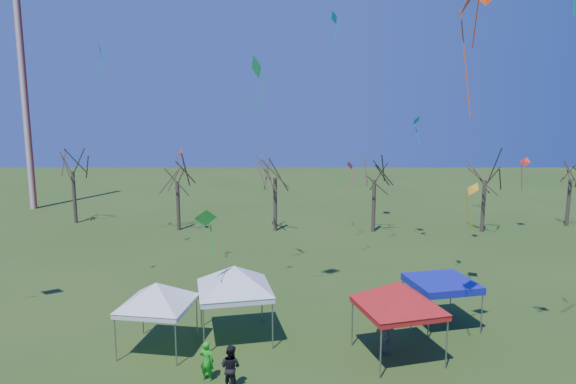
# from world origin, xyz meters

# --- Properties ---
(ground) EXTENTS (140.00, 140.00, 0.00)m
(ground) POSITION_xyz_m (0.00, 0.00, 0.00)
(ground) COLOR #2B4B18
(ground) RESTS_ON ground
(radio_mast) EXTENTS (0.70, 0.70, 25.00)m
(radio_mast) POSITION_xyz_m (-28.00, 34.00, 12.50)
(radio_mast) COLOR silver
(radio_mast) RESTS_ON ground
(tree_0) EXTENTS (3.83, 3.83, 8.44)m
(tree_0) POSITION_xyz_m (-20.85, 27.38, 6.49)
(tree_0) COLOR #3D2D21
(tree_0) RESTS_ON ground
(tree_1) EXTENTS (3.42, 3.42, 7.54)m
(tree_1) POSITION_xyz_m (-10.77, 24.65, 5.79)
(tree_1) COLOR #3D2D21
(tree_1) RESTS_ON ground
(tree_2) EXTENTS (3.71, 3.71, 8.18)m
(tree_2) POSITION_xyz_m (-2.37, 24.38, 6.29)
(tree_2) COLOR #3D2D21
(tree_2) RESTS_ON ground
(tree_3) EXTENTS (3.59, 3.59, 7.91)m
(tree_3) POSITION_xyz_m (6.03, 24.04, 6.08)
(tree_3) COLOR #3D2D21
(tree_3) RESTS_ON ground
(tree_4) EXTENTS (3.58, 3.58, 7.89)m
(tree_4) POSITION_xyz_m (15.36, 24.00, 6.06)
(tree_4) COLOR #3D2D21
(tree_4) RESTS_ON ground
(tree_5) EXTENTS (3.39, 3.39, 7.46)m
(tree_5) POSITION_xyz_m (23.72, 26.07, 5.73)
(tree_5) COLOR #3D2D21
(tree_5) RESTS_ON ground
(tent_white_west) EXTENTS (3.98, 3.98, 3.55)m
(tent_white_west) POSITION_xyz_m (-6.99, 2.52, 2.87)
(tent_white_west) COLOR gray
(tent_white_west) RESTS_ON ground
(tent_white_mid) EXTENTS (4.45, 4.45, 4.01)m
(tent_white_mid) POSITION_xyz_m (-3.71, 3.69, 3.23)
(tent_white_mid) COLOR gray
(tent_white_mid) RESTS_ON ground
(tent_red) EXTENTS (4.29, 4.29, 3.92)m
(tent_red) POSITION_xyz_m (3.42, 1.81, 3.16)
(tent_red) COLOR gray
(tent_red) RESTS_ON ground
(tent_blue) EXTENTS (3.51, 3.51, 2.31)m
(tent_blue) POSITION_xyz_m (6.23, 5.07, 2.12)
(tent_blue) COLOR gray
(tent_blue) RESTS_ON ground
(person_grey) EXTENTS (1.02, 0.46, 1.71)m
(person_grey) POSITION_xyz_m (2.96, 2.01, 0.85)
(person_grey) COLOR slate
(person_grey) RESTS_ON ground
(person_green) EXTENTS (0.68, 0.55, 1.61)m
(person_green) POSITION_xyz_m (-4.43, -0.08, 0.81)
(person_green) COLOR green
(person_green) RESTS_ON ground
(person_dark) EXTENTS (1.05, 0.96, 1.75)m
(person_dark) POSITION_xyz_m (-3.43, -0.70, 0.87)
(person_dark) COLOR black
(person_dark) RESTS_ON ground
(kite_2) EXTENTS (0.76, 1.18, 2.86)m
(kite_2) POSITION_xyz_m (-15.22, 20.48, 14.81)
(kite_2) COLOR #0DC6A6
(kite_2) RESTS_ON ground
(kite_11) EXTENTS (1.13, 1.52, 3.25)m
(kite_11) POSITION_xyz_m (-3.09, 12.52, 12.92)
(kite_11) COLOR green
(kite_11) RESTS_ON ground
(kite_22) EXTENTS (0.94, 1.00, 2.64)m
(kite_22) POSITION_xyz_m (3.70, 21.75, 5.88)
(kite_22) COLOR #ED3468
(kite_22) RESTS_ON ground
(kite_1) EXTENTS (1.14, 0.90, 2.24)m
(kite_1) POSITION_xyz_m (-4.75, 2.48, 5.97)
(kite_1) COLOR green
(kite_1) RESTS_ON ground
(kite_24) EXTENTS (0.60, 0.89, 2.17)m
(kite_24) POSITION_xyz_m (1.48, 12.51, 15.72)
(kite_24) COLOR #0CA4B8
(kite_24) RESTS_ON ground
(kite_13) EXTENTS (0.76, 0.98, 2.45)m
(kite_13) POSITION_xyz_m (-10.02, 22.66, 6.90)
(kite_13) COLOR #DA3F0B
(kite_13) RESTS_ON ground
(kite_19) EXTENTS (0.90, 0.94, 2.18)m
(kite_19) POSITION_xyz_m (8.16, 19.19, 9.55)
(kite_19) COLOR #0C9CBF
(kite_19) RESTS_ON ground
(kite_17) EXTENTS (0.93, 1.11, 2.85)m
(kite_17) POSITION_xyz_m (9.28, 10.08, 5.93)
(kite_17) COLOR #EEA719
(kite_17) RESTS_ON ground
(kite_12) EXTENTS (1.03, 1.05, 2.88)m
(kite_12) POSITION_xyz_m (18.73, 24.25, 5.93)
(kite_12) COLOR red
(kite_12) RESTS_ON ground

